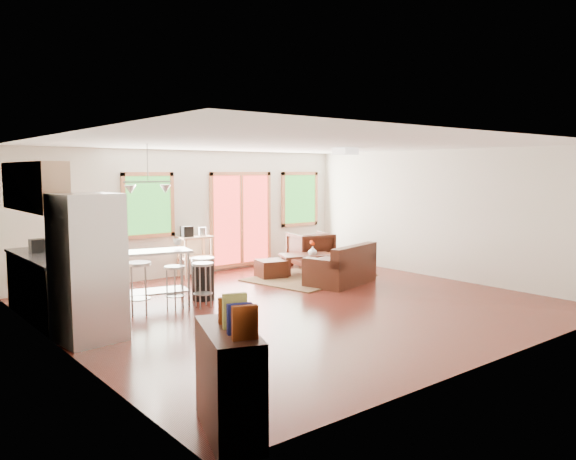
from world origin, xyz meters
TOP-DOWN VIEW (x-y plane):
  - floor at (0.00, 0.00)m, footprint 7.50×7.00m
  - ceiling at (0.00, 0.00)m, footprint 7.50×7.00m
  - back_wall at (0.00, 3.51)m, footprint 7.50×0.02m
  - left_wall at (-3.76, 0.00)m, footprint 0.02×7.00m
  - right_wall at (3.76, 0.00)m, footprint 0.02×7.00m
  - front_wall at (0.00, -3.51)m, footprint 7.50×0.02m
  - window_left at (-1.00, 3.46)m, footprint 1.10×0.05m
  - french_doors at (1.20, 3.46)m, footprint 1.60×0.05m
  - window_right at (2.90, 3.46)m, footprint 1.10×0.05m
  - rug at (1.63, 1.62)m, footprint 2.62×2.19m
  - loveseat at (1.72, 0.78)m, footprint 1.60×1.16m
  - coffee_table at (1.85, 1.99)m, footprint 1.23×1.01m
  - armchair at (2.49, 2.60)m, footprint 1.02×0.98m
  - ottoman at (1.04, 2.16)m, footprint 0.66×0.66m
  - vase at (1.93, 1.89)m, footprint 0.20×0.21m
  - book at (2.24, 1.72)m, footprint 0.23×0.05m
  - cabinets at (-3.49, 1.70)m, footprint 0.64×2.24m
  - refrigerator at (-3.34, 0.20)m, footprint 0.84×0.81m
  - island at (-2.02, 1.43)m, footprint 1.51×0.87m
  - cup at (-1.44, 1.42)m, footprint 0.15×0.13m
  - bar_stool_a at (-2.31, 1.03)m, footprint 0.50×0.50m
  - bar_stool_b at (-1.72, 1.01)m, footprint 0.41×0.41m
  - bar_stool_c at (-1.31, 0.84)m, footprint 0.37×0.37m
  - trash_can at (-1.05, 1.29)m, footprint 0.39×0.39m
  - kitchen_cart at (-0.12, 3.26)m, footprint 0.71×0.47m
  - bookshelf at (-3.35, -3.10)m, footprint 0.71×1.07m
  - ceiling_flush at (1.60, 0.60)m, footprint 0.35×0.35m
  - pendant_light at (-1.90, 1.50)m, footprint 0.80×0.18m

SIDE VIEW (x-z plane):
  - floor at x=0.00m, z-range -0.02..0.00m
  - rug at x=1.63m, z-range 0.00..0.02m
  - ottoman at x=1.04m, z-range 0.00..0.36m
  - loveseat at x=1.72m, z-range -0.08..0.69m
  - trash_can at x=-1.05m, z-range 0.00..0.72m
  - coffee_table at x=1.85m, z-range 0.15..0.58m
  - armchair at x=2.49m, z-range 0.00..0.88m
  - bookshelf at x=-3.35m, z-range -0.13..1.05m
  - bar_stool_b at x=-1.72m, z-range 0.17..0.85m
  - vase at x=1.93m, z-range 0.36..0.68m
  - bar_stool_c at x=-1.31m, z-range 0.17..0.89m
  - book at x=2.24m, z-range 0.40..0.71m
  - bar_stool_a at x=-2.31m, z-range 0.20..1.00m
  - island at x=-2.02m, z-range 0.17..1.07m
  - kitchen_cart at x=-0.12m, z-range 0.19..1.24m
  - cabinets at x=-3.49m, z-range -0.22..2.08m
  - refrigerator at x=-3.34m, z-range 0.00..1.89m
  - cup at x=-1.44m, z-range 0.95..1.08m
  - french_doors at x=1.20m, z-range 0.05..2.15m
  - back_wall at x=0.00m, z-range 0.00..2.60m
  - left_wall at x=-3.76m, z-range 0.00..2.60m
  - right_wall at x=3.76m, z-range 0.00..2.60m
  - front_wall at x=0.00m, z-range 0.00..2.60m
  - window_left at x=-1.00m, z-range 0.85..2.15m
  - window_right at x=2.90m, z-range 0.85..2.15m
  - pendant_light at x=-1.90m, z-range 1.50..2.29m
  - ceiling_flush at x=1.60m, z-range 2.47..2.59m
  - ceiling at x=0.00m, z-range 2.60..2.62m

